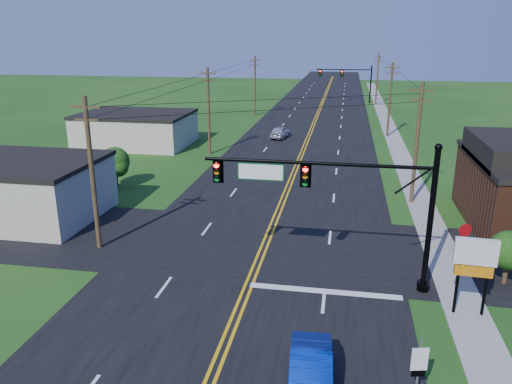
% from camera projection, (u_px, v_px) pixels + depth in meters
% --- Properties ---
extents(ground, '(260.00, 260.00, 0.00)m').
position_uv_depth(ground, '(209.00, 373.00, 18.82)').
color(ground, '#153F12').
rests_on(ground, ground).
extents(road_main, '(16.00, 220.00, 0.04)m').
position_uv_depth(road_main, '(310.00, 131.00, 65.72)').
color(road_main, black).
rests_on(road_main, ground).
extents(road_cross, '(70.00, 10.00, 0.04)m').
position_uv_depth(road_cross, '(262.00, 246.00, 30.07)').
color(road_cross, black).
rests_on(road_cross, ground).
extents(sidewalk, '(2.00, 160.00, 0.08)m').
position_uv_depth(sidewalk, '(399.00, 151.00, 54.57)').
color(sidewalk, gray).
rests_on(sidewalk, ground).
extents(signal_mast_main, '(11.30, 0.60, 7.48)m').
position_uv_depth(signal_mast_main, '(337.00, 195.00, 24.16)').
color(signal_mast_main, black).
rests_on(signal_mast_main, ground).
extents(signal_mast_far, '(10.98, 0.60, 7.48)m').
position_uv_depth(signal_mast_far, '(347.00, 78.00, 91.75)').
color(signal_mast_far, black).
rests_on(signal_mast_far, ground).
extents(cream_bldg_near, '(10.20, 8.20, 4.10)m').
position_uv_depth(cream_bldg_near, '(23.00, 189.00, 34.20)').
color(cream_bldg_near, beige).
rests_on(cream_bldg_near, ground).
extents(cream_bldg_far, '(12.20, 9.20, 3.70)m').
position_uv_depth(cream_bldg_far, '(136.00, 129.00, 57.11)').
color(cream_bldg_far, beige).
rests_on(cream_bldg_far, ground).
extents(utility_pole_left_a, '(1.80, 0.28, 9.00)m').
position_uv_depth(utility_pole_left_a, '(92.00, 172.00, 28.38)').
color(utility_pole_left_a, '#332517').
rests_on(utility_pole_left_a, ground).
extents(utility_pole_left_b, '(1.80, 0.28, 9.00)m').
position_uv_depth(utility_pole_left_b, '(209.00, 110.00, 51.83)').
color(utility_pole_left_b, '#332517').
rests_on(utility_pole_left_b, ground).
extents(utility_pole_left_c, '(1.80, 0.28, 9.00)m').
position_uv_depth(utility_pole_left_c, '(255.00, 85.00, 77.16)').
color(utility_pole_left_c, '#332517').
rests_on(utility_pole_left_c, ground).
extents(utility_pole_right_a, '(1.80, 0.28, 9.00)m').
position_uv_depth(utility_pole_right_a, '(417.00, 142.00, 36.38)').
color(utility_pole_right_a, '#332517').
rests_on(utility_pole_right_a, ground).
extents(utility_pole_right_b, '(1.80, 0.28, 9.00)m').
position_uv_depth(utility_pole_right_b, '(390.00, 98.00, 60.77)').
color(utility_pole_right_b, '#332517').
rests_on(utility_pole_right_b, ground).
extents(utility_pole_right_c, '(1.80, 0.28, 9.00)m').
position_uv_depth(utility_pole_right_c, '(377.00, 78.00, 88.92)').
color(utility_pole_right_c, '#332517').
rests_on(utility_pole_right_c, ground).
extents(tree_right_back, '(3.00, 3.00, 4.10)m').
position_uv_depth(tree_right_back, '(489.00, 160.00, 39.73)').
color(tree_right_back, '#332517').
rests_on(tree_right_back, ground).
extents(shrub_corner, '(2.00, 2.00, 2.86)m').
position_uv_depth(shrub_corner, '(509.00, 251.00, 24.98)').
color(shrub_corner, '#332517').
rests_on(shrub_corner, ground).
extents(tree_left, '(2.40, 2.40, 3.37)m').
position_uv_depth(tree_left, '(115.00, 162.00, 41.17)').
color(tree_left, '#332517').
rests_on(tree_left, ground).
extents(blue_car, '(1.80, 4.42, 1.43)m').
position_uv_depth(blue_car, '(311.00, 374.00, 17.65)').
color(blue_car, '#072AAA').
rests_on(blue_car, ground).
extents(distant_car, '(2.37, 4.45, 1.44)m').
position_uv_depth(distant_car, '(280.00, 132.00, 61.05)').
color(distant_car, silver).
rests_on(distant_car, ground).
extents(route_sign, '(0.58, 0.16, 2.36)m').
position_uv_depth(route_sign, '(419.00, 364.00, 17.12)').
color(route_sign, slate).
rests_on(route_sign, ground).
extents(stop_sign, '(0.78, 0.28, 2.25)m').
position_uv_depth(stop_sign, '(465.00, 234.00, 27.64)').
color(stop_sign, slate).
rests_on(stop_sign, ground).
extents(pylon_sign, '(1.83, 0.38, 3.73)m').
position_uv_depth(pylon_sign, '(475.00, 260.00, 21.90)').
color(pylon_sign, black).
rests_on(pylon_sign, ground).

